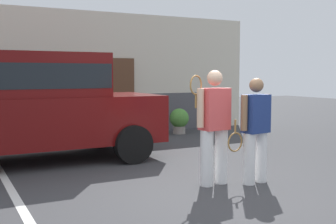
{
  "coord_description": "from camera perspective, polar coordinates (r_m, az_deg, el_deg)",
  "views": [
    {
      "loc": [
        -3.36,
        -4.9,
        1.66
      ],
      "look_at": [
        -0.18,
        1.2,
        1.05
      ],
      "focal_mm": 45.61,
      "sensor_mm": 36.0,
      "label": 1
    }
  ],
  "objects": [
    {
      "name": "tennis_player_man",
      "position": [
        6.41,
        6.18,
        -1.77
      ],
      "size": [
        0.77,
        0.31,
        1.72
      ],
      "rotation": [
        0.0,
        0.0,
        3.25
      ],
      "color": "white",
      "rests_on": "ground_plane"
    },
    {
      "name": "house_frontage",
      "position": [
        11.82,
        -11.01,
        4.58
      ],
      "size": [
        10.17,
        0.4,
        3.35
      ],
      "color": "beige",
      "rests_on": "ground_plane"
    },
    {
      "name": "parked_suv",
      "position": [
        8.35,
        -17.87,
        1.29
      ],
      "size": [
        4.6,
        2.17,
        2.05
      ],
      "rotation": [
        0.0,
        0.0,
        0.0
      ],
      "color": "#590C0C",
      "rests_on": "ground_plane"
    },
    {
      "name": "potted_plant_by_porch",
      "position": [
        11.88,
        1.51,
        -1.04
      ],
      "size": [
        0.54,
        0.54,
        0.71
      ],
      "color": "gray",
      "rests_on": "ground_plane"
    },
    {
      "name": "parking_stripe_0",
      "position": [
        6.66,
        -20.27,
        -9.67
      ],
      "size": [
        0.12,
        4.4,
        0.01
      ],
      "primitive_type": "cube",
      "color": "silver",
      "rests_on": "ground_plane"
    },
    {
      "name": "tennis_player_woman",
      "position": [
        6.6,
        11.58,
        -2.28
      ],
      "size": [
        0.86,
        0.3,
        1.6
      ],
      "rotation": [
        0.0,
        0.0,
        3.28
      ],
      "color": "white",
      "rests_on": "ground_plane"
    },
    {
      "name": "ground_plane",
      "position": [
        6.17,
        6.76,
        -10.58
      ],
      "size": [
        40.0,
        40.0,
        0.0
      ],
      "primitive_type": "plane",
      "color": "#38383A"
    }
  ]
}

